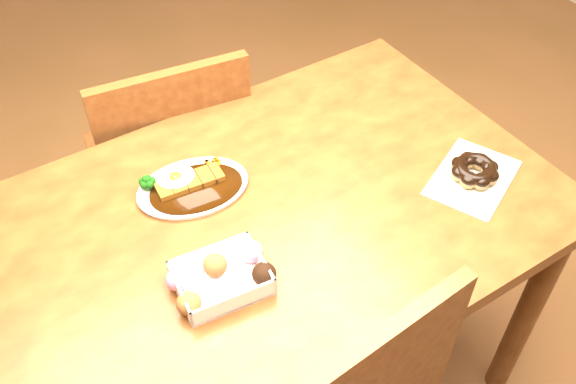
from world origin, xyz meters
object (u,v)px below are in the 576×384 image
donut_box (221,277)px  pon_de_ring (474,171)px  katsu_curry_plate (190,185)px  table (276,240)px  chair_far (172,162)px

donut_box → pon_de_ring: donut_box is taller
katsu_curry_plate → pon_de_ring: size_ratio=1.01×
katsu_curry_plate → donut_box: 0.27m
table → chair_far: chair_far is taller
table → pon_de_ring: (0.42, -0.16, 0.12)m
table → donut_box: size_ratio=5.95×
table → donut_box: (-0.19, -0.11, 0.12)m
table → pon_de_ring: bearing=-20.5°
chair_far → katsu_curry_plate: size_ratio=3.28×
chair_far → table: bearing=100.6°
donut_box → pon_de_ring: 0.61m
katsu_curry_plate → donut_box: same height
donut_box → chair_far: bearing=75.6°
katsu_curry_plate → pon_de_ring: bearing=-29.5°
katsu_curry_plate → table: bearing=-50.6°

